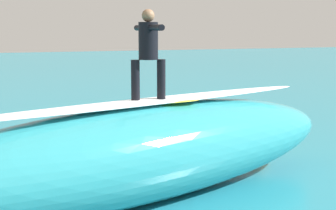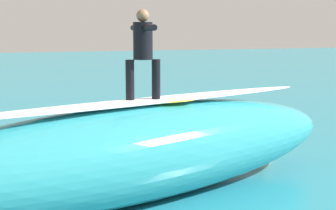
# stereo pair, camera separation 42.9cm
# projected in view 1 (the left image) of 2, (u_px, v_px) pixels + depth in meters

# --- Properties ---
(ground_plane) EXTENTS (120.00, 120.00, 0.00)m
(ground_plane) POSITION_uv_depth(u_px,v_px,m) (120.00, 163.00, 11.78)
(ground_plane) COLOR teal
(wave_crest) EXTENTS (9.74, 4.58, 1.78)m
(wave_crest) POSITION_uv_depth(u_px,v_px,m) (147.00, 152.00, 9.18)
(wave_crest) COLOR teal
(wave_crest) RESTS_ON ground_plane
(wave_foam_lip) EXTENTS (7.99, 2.88, 0.08)m
(wave_foam_lip) POSITION_uv_depth(u_px,v_px,m) (147.00, 102.00, 9.04)
(wave_foam_lip) COLOR white
(wave_foam_lip) RESTS_ON wave_crest
(surfboard_riding) EXTENTS (2.02, 0.66, 0.07)m
(surfboard_riding) POSITION_uv_depth(u_px,v_px,m) (149.00, 102.00, 9.07)
(surfboard_riding) COLOR yellow
(surfboard_riding) RESTS_ON wave_crest
(surfer_riding) EXTENTS (0.65, 1.54, 1.62)m
(surfer_riding) POSITION_uv_depth(u_px,v_px,m) (148.00, 48.00, 8.92)
(surfer_riding) COLOR black
(surfer_riding) RESTS_ON surfboard_riding
(surfboard_paddling) EXTENTS (1.72, 1.95, 0.07)m
(surfboard_paddling) POSITION_uv_depth(u_px,v_px,m) (180.00, 137.00, 14.50)
(surfboard_paddling) COLOR silver
(surfboard_paddling) RESTS_ON ground_plane
(surfer_paddling) EXTENTS (1.10, 1.31, 0.28)m
(surfer_paddling) POSITION_uv_depth(u_px,v_px,m) (179.00, 132.00, 14.36)
(surfer_paddling) COLOR black
(surfer_paddling) RESTS_ON surfboard_paddling
(buoy_marker) EXTENTS (0.70, 0.70, 1.18)m
(buoy_marker) POSITION_uv_depth(u_px,v_px,m) (259.00, 131.00, 13.82)
(buoy_marker) COLOR orange
(buoy_marker) RESTS_ON ground_plane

